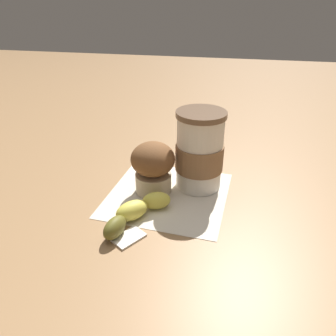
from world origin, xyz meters
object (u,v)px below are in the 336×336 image
(coffee_cup, at_px, (200,152))
(sugar_packet, at_px, (129,237))
(banana, at_px, (135,212))
(muffin, at_px, (153,166))

(coffee_cup, height_order, sugar_packet, coffee_cup)
(coffee_cup, xyz_separation_m, banana, (0.14, -0.09, -0.06))
(muffin, distance_m, sugar_packet, 0.15)
(muffin, height_order, sugar_packet, muffin)
(banana, bearing_deg, coffee_cup, 146.63)
(banana, height_order, sugar_packet, banana)
(sugar_packet, bearing_deg, coffee_cup, 154.58)
(muffin, bearing_deg, sugar_packet, -1.72)
(muffin, xyz_separation_m, banana, (0.10, -0.01, -0.04))
(coffee_cup, xyz_separation_m, sugar_packet, (0.18, -0.09, -0.07))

